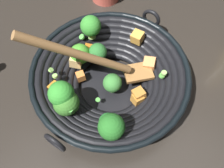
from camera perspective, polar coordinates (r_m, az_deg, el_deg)
ground_plane at (r=0.63m, az=-0.40°, el=-0.59°), size 4.00×4.00×0.00m
wok at (r=0.58m, az=-0.82°, el=1.80°), size 0.39×0.42×0.25m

